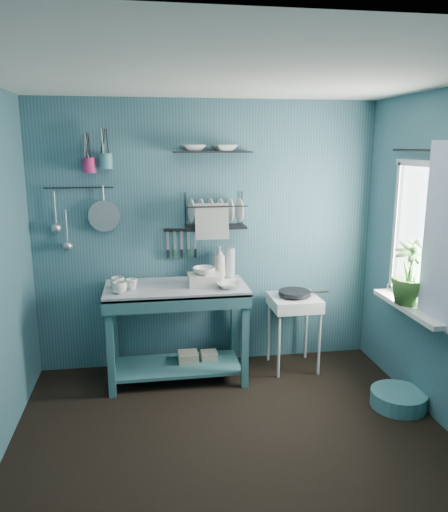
{
  "coord_description": "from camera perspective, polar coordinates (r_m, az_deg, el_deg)",
  "views": [
    {
      "loc": [
        -0.58,
        -3.09,
        2.09
      ],
      "look_at": [
        0.05,
        0.85,
        1.2
      ],
      "focal_mm": 35.0,
      "sensor_mm": 36.0,
      "label": 1
    }
  ],
  "objects": [
    {
      "name": "floor",
      "position": [
        3.78,
        1.37,
        -21.02
      ],
      "size": [
        3.2,
        3.2,
        0.0
      ],
      "primitive_type": "plane",
      "color": "black",
      "rests_on": "ground"
    },
    {
      "name": "ceiling",
      "position": [
        3.18,
        1.62,
        19.97
      ],
      "size": [
        3.2,
        3.2,
        0.0
      ],
      "primitive_type": "plane",
      "rotation": [
        3.14,
        0.0,
        0.0
      ],
      "color": "silver",
      "rests_on": "ground"
    },
    {
      "name": "wall_back",
      "position": [
        4.71,
        -1.85,
        2.27
      ],
      "size": [
        3.2,
        0.0,
        3.2
      ],
      "primitive_type": "plane",
      "rotation": [
        1.57,
        0.0,
        0.0
      ],
      "color": "#315A65",
      "rests_on": "ground"
    },
    {
      "name": "wall_front",
      "position": [
        1.89,
        10.05,
        -13.99
      ],
      "size": [
        3.2,
        0.0,
        3.2
      ],
      "primitive_type": "plane",
      "rotation": [
        -1.57,
        0.0,
        0.0
      ],
      "color": "#315A65",
      "rests_on": "ground"
    },
    {
      "name": "work_counter",
      "position": [
        4.56,
        -5.4,
        -8.72
      ],
      "size": [
        1.3,
        0.76,
        0.88
      ],
      "primitive_type": "cube",
      "rotation": [
        0.0,
        0.0,
        0.11
      ],
      "color": "#316468",
      "rests_on": "floor"
    },
    {
      "name": "mug_left",
      "position": [
        4.25,
        -11.87,
        -3.57
      ],
      "size": [
        0.12,
        0.12,
        0.1
      ],
      "primitive_type": "imported",
      "color": "silver",
      "rests_on": "work_counter"
    },
    {
      "name": "mug_mid",
      "position": [
        4.34,
        -10.49,
        -3.19
      ],
      "size": [
        0.14,
        0.14,
        0.09
      ],
      "primitive_type": "imported",
      "rotation": [
        0.0,
        0.0,
        0.52
      ],
      "color": "silver",
      "rests_on": "work_counter"
    },
    {
      "name": "mug_right",
      "position": [
        4.41,
        -12.04,
        -3.01
      ],
      "size": [
        0.17,
        0.17,
        0.1
      ],
      "primitive_type": "imported",
      "rotation": [
        0.0,
        0.0,
        1.05
      ],
      "color": "silver",
      "rests_on": "work_counter"
    },
    {
      "name": "wash_tub",
      "position": [
        4.41,
        -2.26,
        -2.71
      ],
      "size": [
        0.28,
        0.22,
        0.1
      ],
      "primitive_type": "cube",
      "color": "beige",
      "rests_on": "work_counter"
    },
    {
      "name": "tub_bowl",
      "position": [
        4.39,
        -2.27,
        -1.7
      ],
      "size": [
        0.2,
        0.19,
        0.06
      ],
      "primitive_type": "imported",
      "color": "silver",
      "rests_on": "wash_tub"
    },
    {
      "name": "soap_bottle",
      "position": [
        4.62,
        -0.5,
        -0.72
      ],
      "size": [
        0.11,
        0.12,
        0.3
      ],
      "primitive_type": "imported",
      "color": "beige",
      "rests_on": "work_counter"
    },
    {
      "name": "water_bottle",
      "position": [
        4.65,
        0.68,
        -0.74
      ],
      "size": [
        0.09,
        0.09,
        0.28
      ],
      "primitive_type": "cylinder",
      "color": "#A6B4B9",
      "rests_on": "work_counter"
    },
    {
      "name": "counter_bowl",
      "position": [
        4.32,
        0.59,
        -3.35
      ],
      "size": [
        0.22,
        0.22,
        0.05
      ],
      "primitive_type": "imported",
      "color": "silver",
      "rests_on": "work_counter"
    },
    {
      "name": "hotplate_stand",
      "position": [
        4.83,
        7.93,
        -8.63
      ],
      "size": [
        0.5,
        0.5,
        0.71
      ],
      "primitive_type": "cube",
      "rotation": [
        0.0,
        0.0,
        -0.14
      ],
      "color": "silver",
      "rests_on": "floor"
    },
    {
      "name": "frying_pan",
      "position": [
        4.7,
        8.07,
        -4.18
      ],
      "size": [
        0.3,
        0.3,
        0.03
      ],
      "primitive_type": "cylinder",
      "color": "black",
      "rests_on": "hotplate_stand"
    },
    {
      "name": "knife_strip",
      "position": [
        4.64,
        -4.91,
        2.96
      ],
      "size": [
        0.32,
        0.07,
        0.03
      ],
      "primitive_type": "cube",
      "rotation": [
        0.0,
        0.0,
        -0.15
      ],
      "color": "black",
      "rests_on": "wall_back"
    },
    {
      "name": "dish_rack",
      "position": [
        4.55,
        -0.98,
        5.22
      ],
      "size": [
        0.56,
        0.27,
        0.32
      ],
      "primitive_type": "cube",
      "rotation": [
        0.0,
        0.0,
        0.05
      ],
      "color": "black",
      "rests_on": "wall_back"
    },
    {
      "name": "upper_shelf",
      "position": [
        4.54,
        -1.28,
        11.8
      ],
      "size": [
        0.71,
        0.22,
        0.01
      ],
      "primitive_type": "cube",
      "rotation": [
        0.0,
        0.0,
        0.06
      ],
      "color": "black",
      "rests_on": "wall_back"
    },
    {
      "name": "shelf_bowl_left",
      "position": [
        4.52,
        -3.5,
        11.94
      ],
      "size": [
        0.23,
        0.23,
        0.06
      ],
      "primitive_type": "imported",
      "rotation": [
        0.0,
        0.0,
        0.03
      ],
      "color": "silver",
      "rests_on": "upper_shelf"
    },
    {
      "name": "shelf_bowl_right",
      "position": [
        4.55,
        0.07,
        12.34
      ],
      "size": [
        0.26,
        0.26,
        0.06
      ],
      "primitive_type": "imported",
      "rotation": [
        0.0,
        0.0,
        0.16
      ],
      "color": "silver",
      "rests_on": "upper_shelf"
    },
    {
      "name": "utensil_cup_magenta",
      "position": [
        4.54,
        -15.15,
        9.99
      ],
      "size": [
        0.11,
        0.11,
        0.13
      ],
      "primitive_type": "cylinder",
      "color": "#B2215C",
      "rests_on": "wall_back"
    },
    {
      "name": "utensil_cup_teal",
      "position": [
        4.53,
        -13.34,
        10.51
      ],
      "size": [
        0.11,
        0.11,
        0.13
      ],
      "primitive_type": "cylinder",
      "color": "teal",
      "rests_on": "wall_back"
    },
    {
      "name": "colander",
      "position": [
        4.6,
        -13.53,
        4.47
      ],
      "size": [
        0.28,
        0.03,
        0.28
      ],
      "primitive_type": "cylinder",
      "rotation": [
        1.54,
        0.0,
        0.0
      ],
      "color": "#A9ABB1",
      "rests_on": "wall_back"
    },
    {
      "name": "ladle_outer",
      "position": [
        4.65,
        -18.75,
        5.15
      ],
      "size": [
        0.01,
        0.01,
        0.3
      ],
      "primitive_type": "cylinder",
      "color": "#A9ABB1",
      "rests_on": "wall_back"
    },
    {
      "name": "ladle_inner",
      "position": [
        4.66,
        -17.56,
        3.2
      ],
      "size": [
        0.01,
        0.01,
        0.3
      ],
      "primitive_type": "cylinder",
      "color": "#A9ABB1",
      "rests_on": "wall_back"
    },
    {
      "name": "hook_rail",
      "position": [
        4.61,
        -16.24,
        7.5
      ],
      "size": [
        0.6,
        0.01,
        0.01
      ],
      "primitive_type": "cylinder",
      "rotation": [
        0.0,
        1.57,
        0.0
      ],
      "color": "black",
      "rests_on": "wall_back"
    },
    {
      "name": "window_glass",
      "position": [
        4.21,
        22.04,
        2.2
      ],
      "size": [
        0.0,
        1.1,
        1.1
      ],
      "primitive_type": "plane",
      "rotation": [
        1.57,
        0.0,
        1.57
      ],
      "color": "white",
      "rests_on": "wall_right"
    },
    {
      "name": "windowsill",
      "position": [
        4.3,
        20.42,
        -5.56
      ],
      "size": [
        0.16,
        0.95,
        0.04
      ],
      "primitive_type": "cube",
      "color": "silver",
      "rests_on": "wall_right"
    },
    {
      "name": "curtain",
      "position": [
        3.92,
        23.52,
        2.11
      ],
      "size": [
        0.0,
        1.35,
        1.35
      ],
      "primitive_type": "plane",
      "rotation": [
        1.57,
        0.0,
        1.57
      ],
      "color": "white",
      "rests_on": "wall_right"
    },
    {
      "name": "curtain_rod",
      "position": [
        4.13,
        22.25,
        11.09
      ],
      "size": [
        0.02,
        1.05,
        0.02
      ],
      "primitive_type": "cylinder",
      "rotation": [
        1.57,
        0.0,
        0.0
      ],
      "color": "black",
      "rests_on": "wall_right"
    },
    {
      "name": "potted_plant",
      "position": [
        4.27,
        20.55,
        -1.81
      ],
      "size": [
        0.36,
        0.36,
        0.52
      ],
      "primitive_type": "imported",
      "rotation": [
        0.0,
        0.0,
        -0.28
      ],
      "color": "#336227",
      "rests_on": "windowsill"
    },
    {
      "name": "storage_tin_large",
      "position": [
        4.74,
        -4.12,
        -12.17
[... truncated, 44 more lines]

